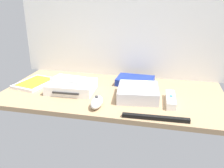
% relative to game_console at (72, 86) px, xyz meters
% --- Properties ---
extents(ground_plane, '(1.00, 0.48, 0.02)m').
position_rel_game_console_xyz_m(ground_plane, '(0.18, 0.03, -0.03)').
color(ground_plane, '#9E7F5B').
rests_on(ground_plane, ground).
extents(back_wall, '(1.10, 0.01, 0.64)m').
position_rel_game_console_xyz_m(back_wall, '(0.18, 0.27, 0.30)').
color(back_wall, white).
rests_on(back_wall, ground).
extents(game_console, '(0.22, 0.17, 0.04)m').
position_rel_game_console_xyz_m(game_console, '(0.00, 0.00, 0.00)').
color(game_console, white).
rests_on(game_console, ground_plane).
extents(mini_computer, '(0.19, 0.19, 0.05)m').
position_rel_game_console_xyz_m(mini_computer, '(0.31, -0.01, 0.00)').
color(mini_computer, silver).
rests_on(mini_computer, ground_plane).
extents(game_case, '(0.17, 0.21, 0.02)m').
position_rel_game_console_xyz_m(game_case, '(-0.21, 0.04, -0.01)').
color(game_case, white).
rests_on(game_case, ground_plane).
extents(network_router, '(0.19, 0.13, 0.03)m').
position_rel_game_console_xyz_m(network_router, '(0.27, 0.16, -0.00)').
color(network_router, navy).
rests_on(network_router, ground_plane).
extents(remote_wand, '(0.04, 0.15, 0.03)m').
position_rel_game_console_xyz_m(remote_wand, '(0.45, -0.03, -0.01)').
color(remote_wand, white).
rests_on(remote_wand, ground_plane).
extents(remote_nunchuk, '(0.05, 0.10, 0.05)m').
position_rel_game_console_xyz_m(remote_nunchuk, '(0.16, -0.14, -0.00)').
color(remote_nunchuk, white).
rests_on(remote_nunchuk, ground_plane).
extents(remote_classic_pad, '(0.15, 0.10, 0.02)m').
position_rel_game_console_xyz_m(remote_classic_pad, '(-0.01, -0.00, 0.03)').
color(remote_classic_pad, white).
rests_on(remote_classic_pad, game_console).
extents(sensor_bar, '(0.24, 0.03, 0.01)m').
position_rel_game_console_xyz_m(sensor_bar, '(0.39, -0.19, -0.01)').
color(sensor_bar, black).
rests_on(sensor_bar, ground_plane).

